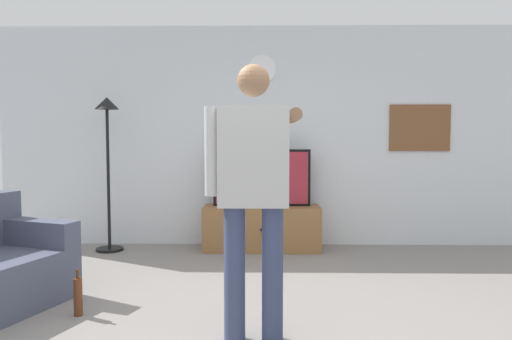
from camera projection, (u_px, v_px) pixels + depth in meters
ground_plane at (250, 337)px, 3.37m from camera, size 8.40×8.40×0.00m
back_wall at (257, 137)px, 6.22m from camera, size 6.40×0.10×2.70m
tv_stand at (262, 228)px, 5.94m from camera, size 1.38×0.50×0.52m
television at (262, 178)px, 5.95m from camera, size 1.15×0.07×0.68m
wall_clock at (262, 69)px, 6.10m from camera, size 0.34×0.03×0.34m
framed_picture at (420, 128)px, 6.12m from camera, size 0.74×0.04×0.57m
floor_lamp at (108, 141)px, 5.83m from camera, size 0.32×0.32×1.81m
person_standing_nearer_lamp at (254, 184)px, 3.26m from camera, size 0.63×0.78×1.82m
beverage_bottle at (78, 296)px, 3.76m from camera, size 0.07×0.07×0.36m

